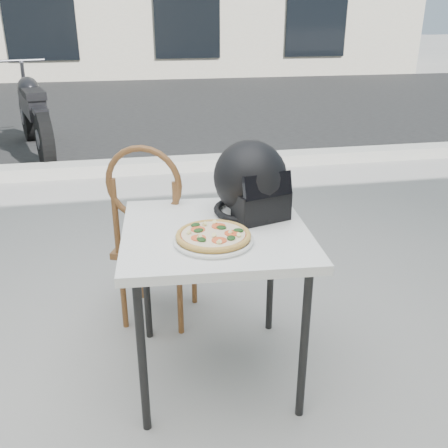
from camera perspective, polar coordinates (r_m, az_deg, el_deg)
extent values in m
plane|color=gray|center=(2.44, -9.88, -14.56)|extent=(80.00, 80.00, 0.00)
cube|color=black|center=(9.07, -11.60, 12.94)|extent=(30.00, 8.00, 0.00)
cube|color=#A7A59C|center=(5.15, -11.19, 6.41)|extent=(30.00, 0.25, 0.12)
cube|color=black|center=(13.05, -20.43, 21.96)|extent=(1.60, 0.08, 2.20)
cube|color=black|center=(13.04, -4.26, 23.19)|extent=(1.60, 0.08, 2.20)
cube|color=black|center=(13.86, 10.59, 22.87)|extent=(1.60, 0.08, 2.20)
cube|color=silver|center=(1.97, -1.00, -1.05)|extent=(0.78, 0.78, 0.04)
cylinder|color=black|center=(1.88, -9.34, -14.86)|extent=(0.04, 0.04, 0.65)
cylinder|color=black|center=(1.94, 9.13, -13.56)|extent=(0.04, 0.04, 0.65)
cylinder|color=black|center=(2.38, -8.92, -6.11)|extent=(0.04, 0.04, 0.65)
cylinder|color=black|center=(2.43, 5.37, -5.33)|extent=(0.04, 0.04, 0.65)
cylinder|color=silver|center=(1.84, -1.22, -1.98)|extent=(0.37, 0.37, 0.01)
torus|color=silver|center=(1.84, -1.22, -1.81)|extent=(0.38, 0.38, 0.02)
cylinder|color=gold|center=(1.83, -1.23, -1.43)|extent=(0.35, 0.35, 0.01)
torus|color=gold|center=(1.83, -1.23, -1.26)|extent=(0.36, 0.36, 0.02)
cylinder|color=#AF2C13|center=(1.83, -1.23, -1.24)|extent=(0.32, 0.32, 0.00)
cylinder|color=beige|center=(1.83, -1.23, -1.15)|extent=(0.31, 0.31, 0.00)
cylinder|color=#DF5027|center=(1.83, 0.89, -1.06)|extent=(0.07, 0.07, 0.00)
cylinder|color=#DF5027|center=(1.89, -0.62, -0.25)|extent=(0.07, 0.07, 0.00)
cylinder|color=#DF5027|center=(1.86, -2.99, -0.61)|extent=(0.07, 0.07, 0.00)
cylinder|color=#DF5027|center=(1.79, -2.94, -1.59)|extent=(0.07, 0.07, 0.00)
cylinder|color=#DF5027|center=(1.77, -0.56, -1.88)|extent=(0.07, 0.07, 0.00)
ellipsoid|color=#173914|center=(1.87, -0.31, -0.39)|extent=(0.05, 0.04, 0.01)
ellipsoid|color=#173914|center=(1.85, -2.92, -0.73)|extent=(0.05, 0.04, 0.01)
ellipsoid|color=#173914|center=(1.78, 0.81, -1.60)|extent=(0.04, 0.05, 0.01)
ellipsoid|color=#173914|center=(1.77, -2.61, -1.77)|extent=(0.05, 0.05, 0.01)
ellipsoid|color=#173914|center=(1.85, 1.66, -0.72)|extent=(0.05, 0.04, 0.01)
ellipsoid|color=#173914|center=(1.90, -3.28, -0.10)|extent=(0.05, 0.05, 0.01)
cylinder|color=#F9F198|center=(1.80, -1.13, -1.29)|extent=(0.02, 0.02, 0.02)
cylinder|color=#F9F198|center=(1.90, -2.22, 0.01)|extent=(0.02, 0.03, 0.02)
cylinder|color=#F9F198|center=(1.82, 0.76, -0.94)|extent=(0.02, 0.02, 0.02)
cylinder|color=#F9F198|center=(1.91, -1.07, 0.21)|extent=(0.02, 0.02, 0.02)
cylinder|color=#F9F198|center=(1.75, -0.56, -2.06)|extent=(0.03, 0.03, 0.02)
cylinder|color=#F9F198|center=(1.83, -4.03, -0.93)|extent=(0.02, 0.02, 0.02)
cylinder|color=#F9F198|center=(1.80, 1.71, -1.26)|extent=(0.02, 0.02, 0.02)
cylinder|color=#F9F198|center=(1.79, -2.81, -1.48)|extent=(0.03, 0.03, 0.02)
ellipsoid|color=black|center=(2.07, 3.00, 5.32)|extent=(0.38, 0.39, 0.31)
cube|color=black|center=(2.03, 4.29, 2.05)|extent=(0.25, 0.17, 0.12)
torus|color=black|center=(2.12, 2.93, 1.72)|extent=(0.38, 0.38, 0.03)
cube|color=black|center=(1.96, 5.00, 4.42)|extent=(0.22, 0.10, 0.10)
cube|color=brown|center=(2.52, -7.56, -2.27)|extent=(0.47, 0.47, 0.03)
cylinder|color=brown|center=(2.70, -3.46, -5.25)|extent=(0.04, 0.04, 0.40)
cylinder|color=brown|center=(2.78, -9.32, -4.70)|extent=(0.04, 0.04, 0.40)
cylinder|color=brown|center=(2.46, -5.05, -8.37)|extent=(0.04, 0.04, 0.40)
cylinder|color=brown|center=(2.54, -11.45, -7.63)|extent=(0.04, 0.04, 0.40)
cylinder|color=brown|center=(2.27, -5.45, 0.20)|extent=(0.04, 0.04, 0.38)
cylinder|color=brown|center=(2.36, -12.27, 0.68)|extent=(0.04, 0.04, 0.38)
torus|color=brown|center=(2.25, -9.19, 4.51)|extent=(0.34, 0.16, 0.36)
cylinder|color=black|center=(6.87, -21.50, 11.38)|extent=(0.27, 0.61, 0.60)
cylinder|color=slate|center=(6.87, -21.50, 11.38)|extent=(0.19, 0.23, 0.20)
cylinder|color=black|center=(5.49, -19.84, 9.13)|extent=(0.27, 0.61, 0.60)
cylinder|color=slate|center=(5.49, -19.84, 9.13)|extent=(0.19, 0.23, 0.20)
cube|color=black|center=(6.14, -21.09, 12.66)|extent=(0.45, 1.06, 0.22)
ellipsoid|color=black|center=(6.26, -21.48, 14.37)|extent=(0.33, 0.46, 0.22)
cube|color=black|center=(5.82, -20.93, 13.72)|extent=(0.33, 0.54, 0.08)
cylinder|color=slate|center=(6.74, -21.82, 13.94)|extent=(0.13, 0.32, 0.71)
cylinder|color=slate|center=(6.59, -22.17, 16.91)|extent=(0.51, 0.17, 0.03)
cube|color=black|center=(5.46, -20.26, 12.02)|extent=(0.19, 0.25, 0.05)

